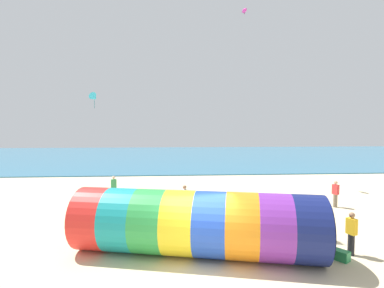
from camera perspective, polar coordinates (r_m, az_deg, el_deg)
ground_plane at (r=10.54m, az=1.77°, el=-23.90°), size 120.00×120.00×0.00m
sea at (r=49.42m, az=-2.78°, el=-2.26°), size 120.00×40.00×0.10m
giant_inflatable_tube at (r=11.57m, az=0.82°, el=-14.87°), size 9.49×4.42×2.42m
kite_handler at (r=13.13m, az=28.09°, el=-14.79°), size 0.32×0.41×1.63m
kite_magenta_parafoil at (r=28.25m, az=9.95°, el=23.75°), size 0.48×0.91×0.48m
kite_cyan_delta at (r=25.66m, az=-18.12°, el=8.43°), size 0.81×0.95×1.28m
bystander_near_water at (r=20.10m, az=25.65°, el=-8.55°), size 0.35×0.42×1.60m
bystander_mid_beach at (r=16.78m, az=-1.42°, el=-10.52°), size 0.33×0.41×1.60m
bystander_far_left at (r=20.75m, az=-14.69°, el=-8.02°), size 0.41×0.31×1.56m
cooler_box at (r=12.71m, az=26.58°, el=-18.45°), size 0.59×0.63×0.36m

